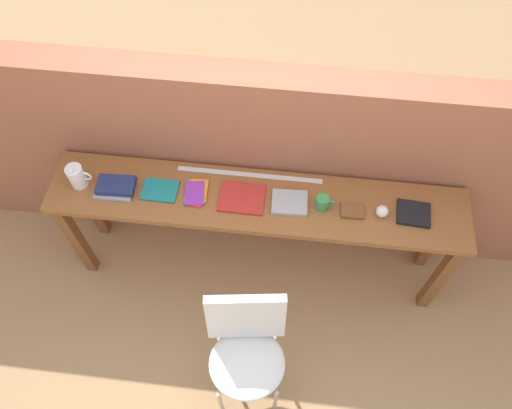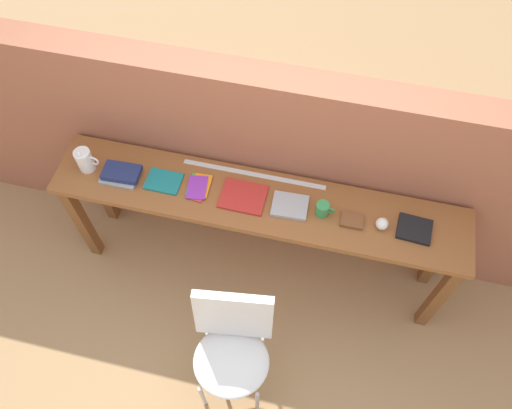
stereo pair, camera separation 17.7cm
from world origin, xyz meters
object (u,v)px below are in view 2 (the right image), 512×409
(pitcher_white, at_px, (85,160))
(sports_ball_small, at_px, (382,224))
(book_repair_rightmost, at_px, (414,229))
(book_open_centre, at_px, (243,197))
(magazine_cycling, at_px, (164,181))
(book_stack_leftmost, at_px, (121,174))
(leather_journal_brown, at_px, (352,220))
(pamphlet_pile_colourful, at_px, (199,187))
(mug, at_px, (323,209))
(chair_white_moulded, at_px, (232,346))

(pitcher_white, relative_size, sports_ball_small, 2.55)
(book_repair_rightmost, bearing_deg, book_open_centre, -175.98)
(magazine_cycling, bearing_deg, book_stack_leftmost, -175.94)
(book_stack_leftmost, relative_size, sports_ball_small, 3.28)
(magazine_cycling, bearing_deg, leather_journal_brown, -0.34)
(pitcher_white, distance_m, magazine_cycling, 0.49)
(leather_journal_brown, bearing_deg, sports_ball_small, -0.17)
(magazine_cycling, height_order, pamphlet_pile_colourful, same)
(pamphlet_pile_colourful, bearing_deg, sports_ball_small, -1.34)
(mug, height_order, leather_journal_brown, mug)
(mug, bearing_deg, chair_white_moulded, -114.74)
(book_stack_leftmost, xyz_separation_m, sports_ball_small, (1.57, 0.00, 0.01))
(book_stack_leftmost, relative_size, book_open_centre, 0.89)
(pitcher_white, xyz_separation_m, leather_journal_brown, (1.62, -0.01, -0.07))
(book_stack_leftmost, bearing_deg, chair_white_moulded, -40.74)
(book_open_centre, distance_m, leather_journal_brown, 0.65)
(mug, relative_size, leather_journal_brown, 0.85)
(chair_white_moulded, bearing_deg, leather_journal_brown, 54.88)
(sports_ball_small, bearing_deg, pitcher_white, 179.61)
(leather_journal_brown, bearing_deg, book_stack_leftmost, 179.46)
(magazine_cycling, bearing_deg, book_open_centre, 0.66)
(sports_ball_small, bearing_deg, book_stack_leftmost, -179.97)
(book_repair_rightmost, bearing_deg, chair_white_moulded, -134.91)
(sports_ball_small, relative_size, book_repair_rightmost, 0.38)
(chair_white_moulded, height_order, mug, mug)
(book_stack_leftmost, height_order, sports_ball_small, sports_ball_small)
(book_open_centre, xyz_separation_m, sports_ball_small, (0.81, -0.02, 0.03))
(book_repair_rightmost, bearing_deg, mug, -175.47)
(magazine_cycling, bearing_deg, book_repair_rightmost, 0.73)
(pitcher_white, bearing_deg, magazine_cycling, 0.38)
(book_stack_leftmost, height_order, leather_journal_brown, book_stack_leftmost)
(book_repair_rightmost, bearing_deg, pitcher_white, -175.97)
(chair_white_moulded, relative_size, book_stack_leftmost, 3.77)
(chair_white_moulded, bearing_deg, book_stack_leftmost, 139.26)
(leather_journal_brown, bearing_deg, pitcher_white, 179.00)
(mug, distance_m, leather_journal_brown, 0.18)
(chair_white_moulded, distance_m, sports_ball_small, 1.09)
(pitcher_white, bearing_deg, pamphlet_pile_colourful, 1.08)
(book_stack_leftmost, bearing_deg, mug, 0.71)
(chair_white_moulded, bearing_deg, mug, 65.26)
(magazine_cycling, height_order, book_open_centre, book_open_centre)
(sports_ball_small, bearing_deg, pamphlet_pile_colourful, 178.66)
(chair_white_moulded, height_order, leather_journal_brown, leather_journal_brown)
(book_open_centre, relative_size, book_repair_rightmost, 1.40)
(magazine_cycling, xyz_separation_m, book_open_centre, (0.49, 0.00, 0.00))
(chair_white_moulded, relative_size, sports_ball_small, 12.37)
(pitcher_white, distance_m, leather_journal_brown, 1.63)
(book_stack_leftmost, distance_m, pamphlet_pile_colourful, 0.48)
(book_stack_leftmost, relative_size, leather_journal_brown, 1.82)
(pitcher_white, xyz_separation_m, mug, (1.45, 0.00, -0.03))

